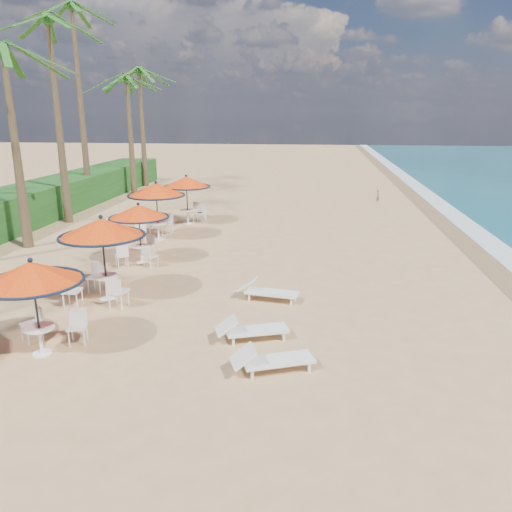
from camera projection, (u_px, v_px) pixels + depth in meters
The scene contains 17 objects.
ground at pixel (241, 360), 11.67m from camera, with size 160.00×160.00×0.00m, color tan.
foam_strip at pixel (506, 256), 20.10m from camera, with size 1.20×140.00×0.04m, color white.
wetsand_band at pixel (483, 255), 20.21m from camera, with size 1.40×140.00×0.02m, color olive.
station_0 at pixel (35, 280), 11.53m from camera, with size 2.32×2.32×2.42m.
station_1 at pixel (101, 238), 14.88m from camera, with size 2.57×2.57×2.68m.
station_2 at pixel (139, 219), 18.71m from camera, with size 2.26×2.37×2.36m.
station_3 at pixel (155, 197), 22.21m from camera, with size 2.56×2.62×2.67m.
station_4 at pixel (188, 188), 25.46m from camera, with size 2.45×2.59×2.56m.
lounger_near at pixel (270, 359), 11.07m from camera, with size 1.95×1.23×0.67m.
lounger_mid at pixel (250, 329), 12.61m from camera, with size 1.93×1.15×0.66m.
lounger_far at pixel (266, 291), 15.32m from camera, with size 1.94×0.89×0.67m.
palm_3 at pixel (5, 63), 19.41m from camera, with size 5.00×5.00×8.15m.
palm_4 at pixel (49, 33), 23.74m from camera, with size 5.00×5.00×10.08m.
palm_5 at pixel (73, 20), 28.75m from camera, with size 5.00×5.00×11.68m.
palm_6 at pixel (127, 86), 33.27m from camera, with size 5.00×5.00×7.97m.
palm_7 at pixel (139, 79), 36.91m from camera, with size 5.00×5.00×8.71m.
person at pixel (378, 195), 32.00m from camera, with size 0.31×0.21×0.86m, color #8D6448.
Camera 1 is at (1.66, -10.40, 5.60)m, focal length 35.00 mm.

